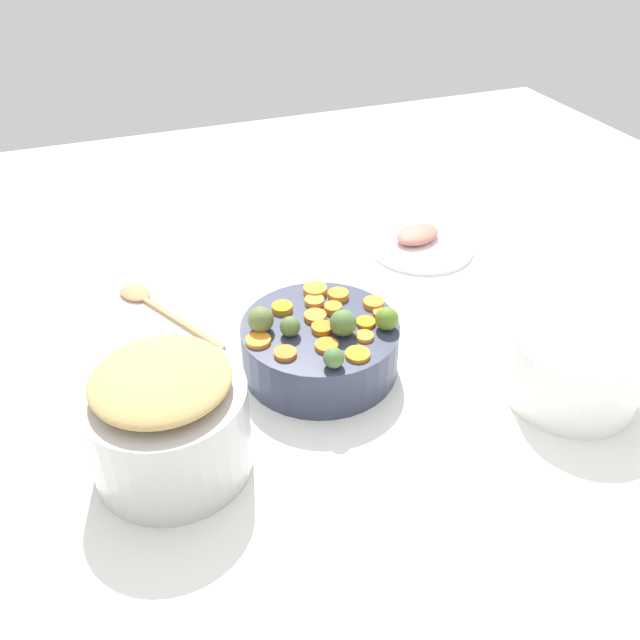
{
  "coord_description": "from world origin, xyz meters",
  "views": [
    {
      "loc": [
        0.33,
        0.78,
        0.72
      ],
      "look_at": [
        0.03,
        -0.01,
        0.12
      ],
      "focal_mm": 37.37,
      "sensor_mm": 36.0,
      "label": 1
    }
  ],
  "objects": [
    {
      "name": "metal_pot",
      "position": [
        0.3,
        0.12,
        0.09
      ],
      "size": [
        0.22,
        0.22,
        0.14
      ],
      "primitive_type": "cylinder",
      "color": "#BCBCBC",
      "rests_on": "tabletop"
    },
    {
      "name": "carrot_slice_4",
      "position": [
        0.11,
        0.04,
        0.11
      ],
      "size": [
        0.04,
        0.04,
        0.01
      ],
      "primitive_type": "cylinder",
      "rotation": [
        0.0,
        0.0,
        2.75
      ],
      "color": "orange",
      "rests_on": "serving_bowl_carrots"
    },
    {
      "name": "stuffing_mound",
      "position": [
        0.3,
        0.12,
        0.17
      ],
      "size": [
        0.18,
        0.18,
        0.04
      ],
      "primitive_type": "ellipsoid",
      "color": "tan",
      "rests_on": "metal_pot"
    },
    {
      "name": "carrot_slice_3",
      "position": [
        0.04,
        0.01,
        0.11
      ],
      "size": [
        0.05,
        0.05,
        0.01
      ],
      "primitive_type": "cylinder",
      "rotation": [
        0.0,
        0.0,
        1.02
      ],
      "color": "orange",
      "rests_on": "serving_bowl_carrots"
    },
    {
      "name": "carrot_slice_8",
      "position": [
        0.08,
        -0.07,
        0.11
      ],
      "size": [
        0.05,
        0.05,
        0.01
      ],
      "primitive_type": "cylinder",
      "rotation": [
        0.0,
        0.0,
        3.94
      ],
      "color": "orange",
      "rests_on": "serving_bowl_carrots"
    },
    {
      "name": "carrot_slice_7",
      "position": [
        0.01,
        0.08,
        0.11
      ],
      "size": [
        0.04,
        0.04,
        0.01
      ],
      "primitive_type": "cylinder",
      "rotation": [
        0.0,
        0.0,
        4.67
      ],
      "color": "orange",
      "rests_on": "serving_bowl_carrots"
    },
    {
      "name": "brussels_sprout_2",
      "position": [
        -0.06,
        0.04,
        0.12
      ],
      "size": [
        0.04,
        0.04,
        0.04
      ],
      "primitive_type": "sphere",
      "color": "#577C25",
      "rests_on": "serving_bowl_carrots"
    },
    {
      "name": "brussels_sprout_0",
      "position": [
        0.12,
        -0.03,
        0.13
      ],
      "size": [
        0.04,
        0.04,
        0.04
      ],
      "primitive_type": "sphere",
      "color": "#5D6F39",
      "rests_on": "serving_bowl_carrots"
    },
    {
      "name": "carrot_slice_0",
      "position": [
        -0.02,
        0.05,
        0.11
      ],
      "size": [
        0.04,
        0.04,
        0.01
      ],
      "primitive_type": "cylinder",
      "rotation": [
        0.0,
        0.0,
        2.83
      ],
      "color": "orange",
      "rests_on": "serving_bowl_carrots"
    },
    {
      "name": "ham_plate",
      "position": [
        -0.31,
        -0.3,
        0.03
      ],
      "size": [
        0.22,
        0.22,
        0.01
      ],
      "primitive_type": "cylinder",
      "color": "white",
      "rests_on": "tabletop"
    },
    {
      "name": "casserole_dish",
      "position": [
        -0.3,
        0.19,
        0.07
      ],
      "size": [
        0.2,
        0.2,
        0.11
      ],
      "primitive_type": "cylinder",
      "color": "white",
      "rests_on": "tabletop"
    },
    {
      "name": "carrot_slice_13",
      "position": [
        0.02,
        -0.07,
        0.11
      ],
      "size": [
        0.05,
        0.05,
        0.01
      ],
      "primitive_type": "cylinder",
      "rotation": [
        0.0,
        0.0,
        0.93
      ],
      "color": "orange",
      "rests_on": "serving_bowl_carrots"
    },
    {
      "name": "carrot_slice_9",
      "position": [
        0.01,
        -0.1,
        0.11
      ],
      "size": [
        0.05,
        0.05,
        0.01
      ],
      "primitive_type": "cylinder",
      "rotation": [
        0.0,
        0.0,
        5.14
      ],
      "color": "orange",
      "rests_on": "serving_bowl_carrots"
    },
    {
      "name": "wooden_spoon",
      "position": [
        0.27,
        -0.29,
        0.03
      ],
      "size": [
        0.16,
        0.27,
        0.01
      ],
      "color": "tan",
      "rests_on": "tabletop"
    },
    {
      "name": "carrot_slice_12",
      "position": [
        0.04,
        0.05,
        0.11
      ],
      "size": [
        0.05,
        0.05,
        0.01
      ],
      "primitive_type": "cylinder",
      "rotation": [
        0.0,
        0.0,
        1.13
      ],
      "color": "orange",
      "rests_on": "serving_bowl_carrots"
    },
    {
      "name": "carrot_slice_10",
      "position": [
        -0.04,
        0.01,
        0.11
      ],
      "size": [
        0.04,
        0.04,
        0.01
      ],
      "primitive_type": "cylinder",
      "rotation": [
        0.0,
        0.0,
        2.69
      ],
      "color": "orange",
      "rests_on": "serving_bowl_carrots"
    },
    {
      "name": "carrot_slice_14",
      "position": [
        0.0,
        -0.04,
        0.11
      ],
      "size": [
        0.04,
        0.04,
        0.01
      ],
      "primitive_type": "cylinder",
      "rotation": [
        0.0,
        0.0,
        1.12
      ],
      "color": "orange",
      "rests_on": "serving_bowl_carrots"
    },
    {
      "name": "carrot_slice_1",
      "position": [
        -0.02,
        -0.07,
        0.11
      ],
      "size": [
        0.05,
        0.05,
        0.01
      ],
      "primitive_type": "cylinder",
      "rotation": [
        0.0,
        0.0,
        2.38
      ],
      "color": "orange",
      "rests_on": "serving_bowl_carrots"
    },
    {
      "name": "tabletop",
      "position": [
        0.0,
        0.0,
        0.01
      ],
      "size": [
        2.4,
        2.4,
        0.02
      ],
      "primitive_type": "cube",
      "color": "white",
      "rests_on": "ground"
    },
    {
      "name": "carrot_slice_2",
      "position": [
        0.14,
        0.0,
        0.11
      ],
      "size": [
        0.05,
        0.05,
        0.01
      ],
      "primitive_type": "cylinder",
      "rotation": [
        0.0,
        0.0,
        4.2
      ],
      "color": "orange",
      "rests_on": "serving_bowl_carrots"
    },
    {
      "name": "carrot_slice_6",
      "position": [
        -0.07,
        -0.03,
        0.11
      ],
      "size": [
        0.04,
        0.04,
        0.01
      ],
      "primitive_type": "cylinder",
      "rotation": [
        0.0,
        0.0,
        4.81
      ],
      "color": "orange",
      "rests_on": "serving_bowl_carrots"
    },
    {
      "name": "brussels_sprout_3",
      "position": [
        0.05,
        0.09,
        0.12
      ],
      "size": [
        0.03,
        0.03,
        0.03
      ],
      "primitive_type": "sphere",
      "color": "#4C733B",
      "rests_on": "serving_bowl_carrots"
    },
    {
      "name": "brussels_sprout_4",
      "position": [
        0.01,
        0.03,
        0.13
      ],
      "size": [
        0.04,
        0.04,
        0.04
      ],
      "primitive_type": "sphere",
      "color": "#4D7135",
      "rests_on": "serving_bowl_carrots"
    },
    {
      "name": "carrot_slice_11",
      "position": [
        -0.07,
        0.0,
        0.11
      ],
      "size": [
        0.03,
        0.03,
        0.01
      ],
      "primitive_type": "cylinder",
      "rotation": [
        0.0,
        0.0,
        4.73
      ],
      "color": "orange",
      "rests_on": "serving_bowl_carrots"
    },
    {
      "name": "ham_slice_main",
      "position": [
        -0.31,
        -0.32,
        0.05
      ],
      "size": [
        0.13,
        0.11,
        0.03
      ],
      "primitive_type": "ellipsoid",
      "rotation": [
        0.0,
        0.0,
        3.52
      ],
      "color": "tan",
      "rests_on": "ham_plate"
    },
    {
      "name": "carrot_slice_5",
      "position": [
        0.03,
        -0.03,
        0.11
      ],
      "size": [
        0.05,
        0.05,
        0.01
      ],
      "primitive_type": "cylinder",
      "rotation": [
        0.0,
        0.0,
        5.35
      ],
      "color": "orange",
      "rests_on": "serving_bowl_carrots"
    },
    {
      "name": "serving_bowl_carrots",
      "position": [
        0.03,
        -0.01,
        0.06
      ],
      "size": [
        0.25,
        0.25,
        0.09
      ],
      "primitive_type": "cylinder",
      "color": "#32374D",
      "rests_on": "tabletop"
    },
    {
      "name": "brussels_sprout_1",
      "position": [
        0.09,
        -0.0,
        0.12
      ],
      "size": [
        0.03,
        0.03,
        0.03
      ],
      "primitive_type": "sphere",
      "color": "#516E34",
      "rests_on": "serving_bowl_carrots"
    }
  ]
}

